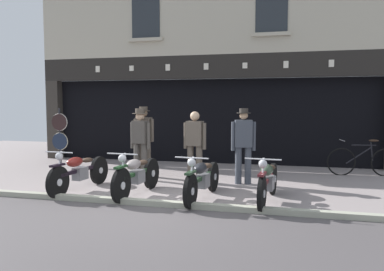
{
  "coord_description": "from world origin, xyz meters",
  "views": [
    {
      "loc": [
        2.41,
        -6.31,
        1.82
      ],
      "look_at": [
        0.17,
        2.63,
        1.07
      ],
      "focal_mm": 35.82,
      "sensor_mm": 36.0,
      "label": 1
    }
  ],
  "objects": [
    {
      "name": "ground",
      "position": [
        0.0,
        -0.98,
        -0.04
      ],
      "size": [
        22.97,
        22.0,
        0.18
      ],
      "color": "gray"
    },
    {
      "name": "motorcycle_center_right",
      "position": [
        2.07,
        0.82,
        0.42
      ],
      "size": [
        0.62,
        2.01,
        0.91
      ],
      "rotation": [
        0.0,
        0.0,
        3.04
      ],
      "color": "black",
      "rests_on": "ground"
    },
    {
      "name": "advert_board_near",
      "position": [
        2.02,
        5.4,
        1.67
      ],
      "size": [
        0.8,
        0.03,
        1.07
      ],
      "color": "silver"
    },
    {
      "name": "salesman_right",
      "position": [
        1.44,
        2.38,
        0.96
      ],
      "size": [
        0.55,
        0.32,
        1.73
      ],
      "rotation": [
        0.0,
        0.0,
        3.39
      ],
      "color": "#3D424C",
      "rests_on": "ground"
    },
    {
      "name": "motorcycle_left",
      "position": [
        -1.82,
        0.83,
        0.42
      ],
      "size": [
        0.62,
        2.07,
        0.92
      ],
      "rotation": [
        0.0,
        0.0,
        3.05
      ],
      "color": "black",
      "rests_on": "ground"
    },
    {
      "name": "tyre_sign_pole",
      "position": [
        -4.3,
        3.95,
        0.97
      ],
      "size": [
        0.53,
        0.06,
        1.71
      ],
      "color": "#232328",
      "rests_on": "ground"
    },
    {
      "name": "shopkeeper_center",
      "position": [
        0.3,
        2.38,
        0.92
      ],
      "size": [
        0.56,
        0.27,
        1.66
      ],
      "rotation": [
        0.0,
        0.0,
        3.0
      ],
      "color": "brown",
      "rests_on": "ground"
    },
    {
      "name": "salesman_left",
      "position": [
        -1.11,
        2.73,
        0.98
      ],
      "size": [
        0.56,
        0.33,
        1.77
      ],
      "rotation": [
        0.0,
        0.0,
        3.01
      ],
      "color": "brown",
      "rests_on": "ground"
    },
    {
      "name": "leaning_bicycle",
      "position": [
        4.31,
        4.17,
        0.38
      ],
      "size": [
        1.8,
        0.5,
        0.95
      ],
      "rotation": [
        0.0,
        0.0,
        1.7
      ],
      "color": "black",
      "rests_on": "ground"
    },
    {
      "name": "assistant_far_right",
      "position": [
        -1.04,
        2.31,
        0.97
      ],
      "size": [
        0.55,
        0.37,
        1.72
      ],
      "rotation": [
        0.0,
        0.0,
        2.91
      ],
      "color": "#47423D",
      "rests_on": "ground"
    },
    {
      "name": "motorcycle_center_left",
      "position": [
        -0.49,
        0.75,
        0.43
      ],
      "size": [
        0.62,
        1.99,
        0.92
      ],
      "rotation": [
        0.0,
        0.0,
        3.06
      ],
      "color": "black",
      "rests_on": "ground"
    },
    {
      "name": "motorcycle_center",
      "position": [
        0.85,
        0.75,
        0.41
      ],
      "size": [
        0.62,
        2.04,
        0.9
      ],
      "rotation": [
        0.0,
        0.0,
        3.05
      ],
      "color": "black",
      "rests_on": "ground"
    },
    {
      "name": "shop_facade",
      "position": [
        0.0,
        7.04,
        1.65
      ],
      "size": [
        11.27,
        4.42,
        5.9
      ],
      "color": "black",
      "rests_on": "ground"
    }
  ]
}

